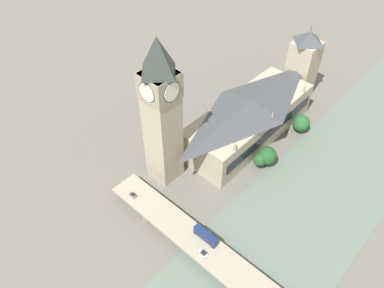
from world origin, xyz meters
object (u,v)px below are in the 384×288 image
(road_bridge, at_px, (243,279))
(double_decker_bus_rear, at_px, (205,236))
(clock_tower, at_px, (161,110))
(parliament_hall, at_px, (249,117))
(victoria_tower, at_px, (303,65))
(car_northbound_tail, at_px, (203,253))
(car_northbound_lead, at_px, (133,195))

(road_bridge, height_order, double_decker_bus_rear, double_decker_bus_rear)
(clock_tower, bearing_deg, parliament_hall, -104.42)
(parliament_hall, relative_size, victoria_tower, 1.74)
(parliament_hall, bearing_deg, road_bridge, 125.22)
(parliament_hall, distance_m, clock_tower, 60.20)
(car_northbound_tail, bearing_deg, car_northbound_lead, -0.34)
(parliament_hall, bearing_deg, victoria_tower, -89.93)
(parliament_hall, distance_m, victoria_tower, 53.04)
(victoria_tower, relative_size, double_decker_bus_rear, 4.05)
(parliament_hall, bearing_deg, double_decker_bus_rear, 112.89)
(road_bridge, bearing_deg, car_northbound_lead, 2.36)
(road_bridge, distance_m, double_decker_bus_rear, 22.46)
(car_northbound_tail, bearing_deg, double_decker_bus_rear, -55.27)
(double_decker_bus_rear, distance_m, car_northbound_tail, 7.34)
(double_decker_bus_rear, bearing_deg, parliament_hall, -67.11)
(parliament_hall, height_order, car_northbound_tail, parliament_hall)
(victoria_tower, bearing_deg, parliament_hall, 90.07)
(road_bridge, bearing_deg, car_northbound_tail, 8.88)
(clock_tower, xyz_separation_m, car_northbound_lead, (-2.99, 23.91, -34.31))
(road_bridge, height_order, car_northbound_tail, car_northbound_tail)
(clock_tower, bearing_deg, double_decker_bus_rear, 156.72)
(parliament_hall, height_order, clock_tower, clock_tower)
(double_decker_bus_rear, relative_size, car_northbound_lead, 2.98)
(clock_tower, relative_size, car_northbound_tail, 17.52)
(parliament_hall, xyz_separation_m, double_decker_bus_rear, (-29.46, 69.78, -3.90))
(victoria_tower, distance_m, car_northbound_lead, 128.87)
(double_decker_bus_rear, xyz_separation_m, car_northbound_lead, (39.69, 5.54, -2.03))
(double_decker_bus_rear, bearing_deg, road_bridge, 172.19)
(road_bridge, bearing_deg, parliament_hall, -54.78)
(clock_tower, relative_size, double_decker_bus_rear, 6.56)
(clock_tower, bearing_deg, road_bridge, 161.70)
(clock_tower, distance_m, car_northbound_lead, 41.93)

